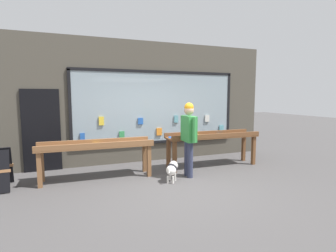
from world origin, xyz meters
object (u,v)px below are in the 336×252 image
(display_table_left, at_px, (97,149))
(small_dog, at_px, (172,169))
(display_table_right, at_px, (212,139))
(person_browsing, at_px, (189,133))

(display_table_left, xyz_separation_m, small_dog, (1.56, -0.79, -0.43))
(display_table_left, bearing_deg, small_dog, -27.02)
(display_table_right, bearing_deg, small_dog, -152.38)
(display_table_left, bearing_deg, display_table_right, -0.00)
(display_table_left, relative_size, person_browsing, 1.47)
(display_table_right, bearing_deg, display_table_left, 180.00)
(display_table_right, distance_m, person_browsing, 1.22)
(display_table_right, xyz_separation_m, small_dog, (-1.52, -0.79, -0.47))
(display_table_right, bearing_deg, person_browsing, -149.00)
(display_table_right, relative_size, small_dog, 5.26)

